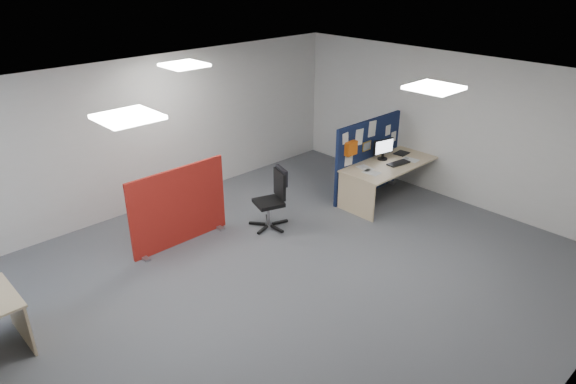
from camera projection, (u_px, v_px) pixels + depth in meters
floor at (270, 289)px, 7.13m from camera, size 9.00×9.00×0.00m
ceiling at (266, 98)px, 5.99m from camera, size 9.00×7.00×0.02m
wall_back at (134, 138)px, 8.87m from camera, size 9.00×0.02×2.70m
wall_front at (547, 335)px, 4.25m from camera, size 9.00×0.02×2.70m
wall_right at (452, 128)px, 9.37m from camera, size 0.02×7.00×2.70m
ceiling_lights at (252, 87)px, 6.65m from camera, size 4.10×4.10×0.04m
navy_divider at (367, 157)px, 9.69m from camera, size 1.80×0.30×1.48m
main_desk at (388, 170)px, 9.58m from camera, size 1.99×0.88×0.73m
monitor_main at (383, 148)px, 9.56m from camera, size 0.45×0.19×0.40m
keyboard at (398, 163)px, 9.43m from camera, size 0.47×0.24×0.02m
mouse at (406, 159)px, 9.63m from camera, size 0.11×0.07×0.03m
paper_tray at (402, 153)px, 9.93m from camera, size 0.30×0.24×0.01m
red_divider at (179, 207)px, 8.04m from camera, size 1.71×0.30×1.28m
office_chair at (274, 195)px, 8.57m from camera, size 0.68×0.65×1.02m
desk_papers at (383, 167)px, 9.31m from camera, size 1.27×0.65×0.00m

